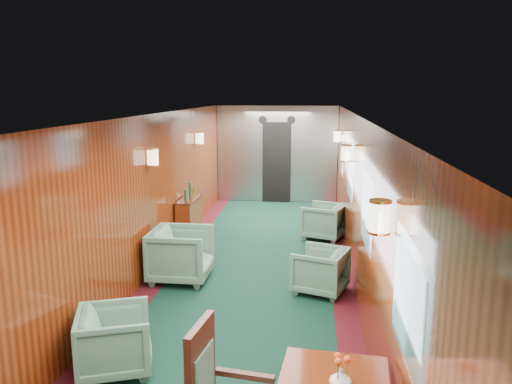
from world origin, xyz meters
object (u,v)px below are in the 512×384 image
Objects in this scene: armchair_left_near at (115,341)px; armchair_right_near at (320,270)px; armchair_right_far at (324,221)px; armchair_left_far at (181,254)px; credenza at (189,220)px.

armchair_left_near reaches higher than armchair_right_near.
armchair_right_far reaches higher than armchair_left_near.
armchair_left_far reaches higher than armchair_right_far.
credenza is 3.15m from armchair_right_near.
credenza is 1.56× the size of armchair_left_near.
armchair_right_near is (2.01, -0.22, -0.08)m from armchair_left_far.
armchair_left_far is 2.03m from armchair_right_near.
credenza reaches higher than armchair_right_far.
armchair_right_far is (0.10, 2.61, 0.02)m from armchair_right_near.
armchair_right_far is at bearing -162.74° from armchair_right_near.
armchair_left_near is 0.97× the size of armchair_right_far.
armchair_left_far is 1.18× the size of armchair_right_far.
credenza is at bearing -112.05° from armchair_right_near.
armchair_right_far is (2.12, 4.85, 0.01)m from armchair_left_near.
armchair_left_far is at bearing -76.86° from armchair_right_near.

